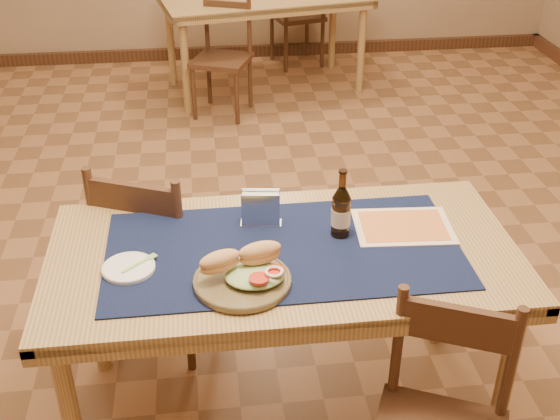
{
  "coord_description": "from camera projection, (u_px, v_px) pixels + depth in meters",
  "views": [
    {
      "loc": [
        -0.25,
        -2.76,
        2.09
      ],
      "look_at": [
        0.0,
        -0.7,
        0.85
      ],
      "focal_mm": 45.0,
      "sensor_mm": 36.0,
      "label": 1
    }
  ],
  "objects": [
    {
      "name": "main_table",
      "position": [
        284.0,
        270.0,
        2.43
      ],
      "size": [
        1.6,
        0.8,
        0.75
      ],
      "color": "tan",
      "rests_on": "ground"
    },
    {
      "name": "napkin_holder",
      "position": [
        261.0,
        209.0,
        2.49
      ],
      "size": [
        0.15,
        0.07,
        0.13
      ],
      "color": "silver",
      "rests_on": "placemat"
    },
    {
      "name": "fork",
      "position": [
        142.0,
        262.0,
        2.29
      ],
      "size": [
        0.12,
        0.1,
        0.0
      ],
      "color": "#8DC66D",
      "rests_on": "side_plate"
    },
    {
      "name": "back_table",
      "position": [
        264.0,
        6.0,
        5.4
      ],
      "size": [
        1.67,
        1.05,
        0.75
      ],
      "color": "tan",
      "rests_on": "ground"
    },
    {
      "name": "menu_card",
      "position": [
        403.0,
        226.0,
        2.5
      ],
      "size": [
        0.36,
        0.27,
        0.01
      ],
      "color": "#FFDFC0",
      "rests_on": "placemat"
    },
    {
      "name": "sandwich_plate",
      "position": [
        245.0,
        274.0,
        2.2
      ],
      "size": [
        0.31,
        0.31,
        0.12
      ],
      "color": "brown",
      "rests_on": "placemat"
    },
    {
      "name": "chair_back_far",
      "position": [
        299.0,
        15.0,
        6.0
      ],
      "size": [
        0.48,
        0.48,
        0.86
      ],
      "color": "#482819",
      "rests_on": "ground"
    },
    {
      "name": "chair_main_far",
      "position": [
        158.0,
        252.0,
        2.87
      ],
      "size": [
        0.55,
        0.55,
        0.9
      ],
      "color": "#482819",
      "rests_on": "ground"
    },
    {
      "name": "placemat",
      "position": [
        284.0,
        249.0,
        2.38
      ],
      "size": [
        1.2,
        0.6,
        0.01
      ],
      "primitive_type": "cube",
      "color": "#0F1A3A",
      "rests_on": "main_table"
    },
    {
      "name": "side_plate",
      "position": [
        129.0,
        267.0,
        2.27
      ],
      "size": [
        0.17,
        0.17,
        0.01
      ],
      "color": "white",
      "rests_on": "placemat"
    },
    {
      "name": "baseboard",
      "position": [
        263.0,
        277.0,
        3.43
      ],
      "size": [
        6.0,
        7.0,
        0.1
      ],
      "color": "#482819",
      "rests_on": "ground"
    },
    {
      "name": "chair_back_near",
      "position": [
        223.0,
        56.0,
        5.11
      ],
      "size": [
        0.5,
        0.5,
        0.83
      ],
      "color": "#482819",
      "rests_on": "ground"
    },
    {
      "name": "beer_bottle",
      "position": [
        341.0,
        211.0,
        2.41
      ],
      "size": [
        0.07,
        0.07,
        0.25
      ],
      "color": "#4B2B0D",
      "rests_on": "placemat"
    }
  ]
}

